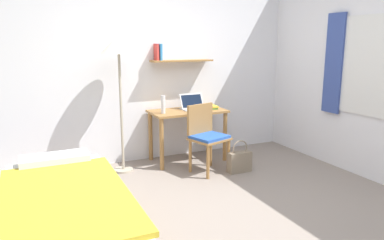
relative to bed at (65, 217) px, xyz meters
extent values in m
plane|color=gray|center=(1.47, -0.13, -0.24)|extent=(5.28, 5.28, 0.00)
cube|color=white|center=(1.47, 1.90, 1.06)|extent=(4.40, 0.05, 2.60)
cube|color=#9E703D|center=(1.79, 1.76, 1.13)|extent=(0.87, 0.22, 0.02)
cube|color=#D13D38|center=(1.43, 1.79, 1.25)|extent=(0.03, 0.14, 0.22)
cube|color=#3384C6|center=(1.47, 1.79, 1.25)|extent=(0.03, 0.15, 0.22)
cube|color=silver|center=(3.46, 0.12, 1.11)|extent=(0.02, 0.82, 1.17)
cube|color=white|center=(3.47, 0.12, 1.11)|extent=(0.01, 0.76, 1.11)
cube|color=#384C93|center=(3.43, 0.64, 1.11)|extent=(0.03, 0.28, 1.27)
cube|color=#9E703D|center=(0.00, -0.01, -0.10)|extent=(0.92, 1.99, 0.28)
cube|color=silver|center=(0.00, -0.01, 0.12)|extent=(0.88, 1.93, 0.16)
cube|color=gold|center=(0.00, -0.13, 0.22)|extent=(0.94, 1.63, 0.04)
cube|color=white|center=(0.00, 0.77, 0.25)|extent=(0.65, 0.28, 0.10)
cube|color=#9E703D|center=(1.79, 1.57, 0.46)|extent=(1.03, 0.55, 0.03)
cylinder|color=#9E703D|center=(1.32, 1.35, 0.10)|extent=(0.06, 0.06, 0.68)
cylinder|color=#9E703D|center=(2.25, 1.35, 0.10)|extent=(0.06, 0.06, 0.68)
cylinder|color=#9E703D|center=(1.32, 1.80, 0.10)|extent=(0.06, 0.06, 0.68)
cylinder|color=#9E703D|center=(2.25, 1.80, 0.10)|extent=(0.06, 0.06, 0.68)
cube|color=#9E703D|center=(1.84, 1.02, 0.19)|extent=(0.53, 0.50, 0.03)
cube|color=blue|center=(1.84, 1.02, 0.22)|extent=(0.49, 0.46, 0.04)
cube|color=#9E703D|center=(1.79, 1.19, 0.43)|extent=(0.41, 0.16, 0.38)
cylinder|color=#9E703D|center=(1.71, 0.81, -0.03)|extent=(0.04, 0.04, 0.42)
cylinder|color=#9E703D|center=(2.06, 0.92, -0.03)|extent=(0.04, 0.04, 0.42)
cylinder|color=#9E703D|center=(1.62, 1.12, -0.03)|extent=(0.04, 0.04, 0.42)
cylinder|color=#9E703D|center=(1.97, 1.23, -0.03)|extent=(0.04, 0.04, 0.42)
cylinder|color=#B2A893|center=(0.86, 1.52, -0.23)|extent=(0.24, 0.24, 0.02)
cylinder|color=#B2A893|center=(0.86, 1.52, 0.52)|extent=(0.03, 0.03, 1.46)
cone|color=silver|center=(0.86, 1.52, 1.36)|extent=(0.43, 0.43, 0.22)
cube|color=#B7BABF|center=(1.89, 1.61, 0.48)|extent=(0.34, 0.23, 0.01)
cube|color=#B7BABF|center=(1.89, 1.67, 0.58)|extent=(0.34, 0.11, 0.20)
cube|color=black|center=(1.89, 1.67, 0.58)|extent=(0.30, 0.09, 0.17)
cylinder|color=silver|center=(1.41, 1.50, 0.59)|extent=(0.06, 0.06, 0.23)
cube|color=#4CA856|center=(2.13, 1.57, 0.48)|extent=(0.17, 0.23, 0.02)
cube|color=gold|center=(2.14, 1.56, 0.51)|extent=(0.16, 0.24, 0.02)
cube|color=gray|center=(2.19, 0.86, -0.11)|extent=(0.31, 0.11, 0.26)
torus|color=gray|center=(2.19, 0.86, 0.07)|extent=(0.21, 0.02, 0.21)
camera|label=1|loc=(-0.20, -2.88, 1.38)|focal=33.97mm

